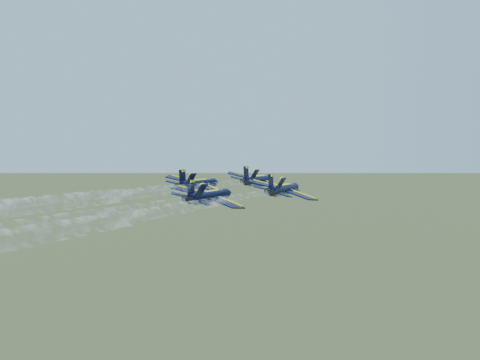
# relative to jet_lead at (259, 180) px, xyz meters

# --- Properties ---
(jet_lead) EXTENTS (12.49, 17.32, 4.57)m
(jet_lead) POSITION_rel_jet_lead_xyz_m (0.00, 0.00, 0.00)
(jet_lead) COLOR black
(jet_left) EXTENTS (12.49, 17.32, 4.57)m
(jet_left) POSITION_rel_jet_lead_xyz_m (-11.10, -7.79, 0.00)
(jet_left) COLOR black
(jet_right) EXTENTS (12.49, 17.32, 4.57)m
(jet_right) POSITION_rel_jet_lead_xyz_m (5.41, -13.41, 0.00)
(jet_right) COLOR black
(jet_slot) EXTENTS (12.49, 17.32, 4.57)m
(jet_slot) POSITION_rel_jet_lead_xyz_m (-6.63, -22.83, 0.00)
(jet_slot) COLOR black
(smoke_trail_lead) EXTENTS (26.00, 78.42, 2.55)m
(smoke_trail_lead) POSITION_rel_jet_lead_xyz_m (-17.99, -57.77, 0.04)
(smoke_trail_lead) COLOR white
(smoke_trail_right) EXTENTS (26.00, 78.42, 2.55)m
(smoke_trail_right) POSITION_rel_jet_lead_xyz_m (-12.58, -71.18, 0.04)
(smoke_trail_right) COLOR white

